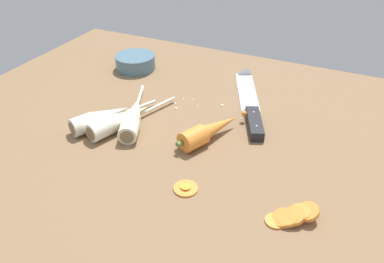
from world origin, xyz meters
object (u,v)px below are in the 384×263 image
whole_carrot (209,131)px  prep_bowl (135,62)px  parsnip_mid_left (101,118)px  chefs_knife (249,98)px  carrot_slice_stack (291,216)px  parsnip_front (133,117)px  parsnip_mid_right (121,120)px  carrot_slice_stray_near (186,188)px

whole_carrot → prep_bowl: bearing=144.2°
whole_carrot → parsnip_mid_left: whole_carrot is taller
parsnip_mid_left → chefs_knife: bearing=43.8°
chefs_knife → carrot_slice_stack: 39.10cm
parsnip_front → carrot_slice_stack: 40.05cm
carrot_slice_stack → chefs_knife: bearing=117.8°
chefs_knife → whole_carrot: (-2.31, -19.35, 1.45)cm
prep_bowl → chefs_knife: bearing=-6.4°
chefs_knife → carrot_slice_stack: carrot_slice_stack is taller
parsnip_front → carrot_slice_stack: bearing=-19.5°
whole_carrot → parsnip_mid_right: (-18.88, -3.99, -0.12)cm
parsnip_mid_left → prep_bowl: 29.70cm
whole_carrot → parsnip_front: whole_carrot is taller
whole_carrot → prep_bowl: 39.67cm
parsnip_mid_left → carrot_slice_stack: bearing=-13.1°
carrot_slice_stray_near → chefs_knife: bearing=89.9°
whole_carrot → parsnip_mid_left: bearing=-167.6°
parsnip_front → parsnip_mid_left: size_ratio=1.14×
parsnip_front → carrot_slice_stray_near: bearing=-35.5°
whole_carrot → parsnip_front: size_ratio=0.78×
parsnip_mid_right → prep_bowl: 30.28cm
parsnip_front → carrot_slice_stray_near: (19.46, -13.89, -1.62)cm
parsnip_mid_right → prep_bowl: bearing=116.0°
parsnip_mid_left → prep_bowl: (-9.03, 28.29, 0.17)cm
carrot_slice_stray_near → parsnip_front: bearing=144.5°
parsnip_mid_right → carrot_slice_stray_near: size_ratio=5.28×
parsnip_front → prep_bowl: same height
chefs_knife → parsnip_mid_right: bearing=-132.2°
carrot_slice_stray_near → prep_bowl: 52.06cm
parsnip_mid_right → prep_bowl: (-13.28, 27.21, 0.17)cm
whole_carrot → carrot_slice_stack: bearing=-36.6°
chefs_knife → carrot_slice_stack: bearing=-62.2°
chefs_knife → carrot_slice_stray_near: size_ratio=7.68×
parsnip_front → carrot_slice_stack: parsnip_front is taller
chefs_knife → carrot_slice_stray_near: (-0.05, -35.13, -0.29)cm
prep_bowl → carrot_slice_stray_near: bearing=-48.6°
parsnip_mid_left → carrot_slice_stray_near: parsnip_mid_left is taller
carrot_slice_stack → prep_bowl: size_ratio=0.72×
parsnip_front → parsnip_mid_right: bearing=-128.8°
chefs_knife → parsnip_mid_right: size_ratio=1.45×
parsnip_front → prep_bowl: 29.24cm
parsnip_front → parsnip_mid_left: same height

